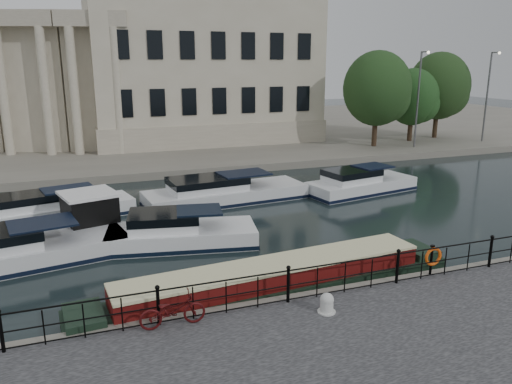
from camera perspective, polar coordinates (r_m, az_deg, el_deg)
ground_plane at (r=18.05m, az=0.71°, el=-10.93°), size 160.00×160.00×0.00m
far_bank at (r=55.02m, az=-13.99°, el=6.43°), size 120.00×42.00×0.55m
railing at (r=15.65m, az=3.70°, el=-10.30°), size 24.14×0.14×1.22m
civic_building at (r=50.13m, az=-15.06°, el=13.37°), size 53.55×31.84×16.85m
lamp_posts at (r=48.05m, az=21.71°, el=10.12°), size 8.24×1.55×8.07m
bicycle at (r=14.57m, az=-9.52°, el=-13.20°), size 1.87×0.66×0.98m
mooring_bollard at (r=15.34m, az=8.09°, el=-12.48°), size 0.55×0.55×0.62m
life_ring_post at (r=18.47m, az=19.57°, el=-7.01°), size 0.68×0.19×1.11m
narrowboat at (r=17.40m, az=2.11°, el=-10.64°), size 13.83×2.96×1.51m
harbour_hut at (r=23.88m, az=-18.41°, el=-2.75°), size 3.68×3.31×2.19m
cabin_cruisers at (r=25.45m, az=-9.19°, el=-2.48°), size 26.88×9.94×1.99m
trees at (r=48.43m, az=17.41°, el=10.90°), size 14.19×8.09×8.20m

